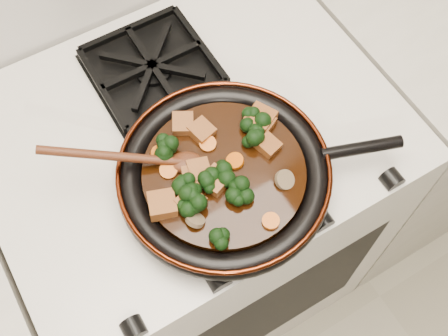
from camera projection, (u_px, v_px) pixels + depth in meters
stove at (198, 219)px, 1.43m from camera, size 0.76×0.60×0.90m
burner_grate_front at (227, 181)px, 0.96m from camera, size 0.23×0.23×0.03m
burner_grate_back at (153, 68)px, 1.08m from camera, size 0.23×0.23×0.03m
skillet at (225, 175)px, 0.94m from camera, size 0.47×0.36×0.05m
braising_sauce at (224, 174)px, 0.93m from camera, size 0.27×0.27×0.02m
tofu_cube_0 at (196, 180)px, 0.91m from camera, size 0.05×0.05×0.02m
tofu_cube_1 at (199, 171)px, 0.91m from camera, size 0.05×0.05×0.03m
tofu_cube_2 at (261, 119)px, 0.96m from camera, size 0.06×0.06×0.03m
tofu_cube_3 at (268, 146)px, 0.94m from camera, size 0.04×0.04×0.02m
tofu_cube_4 at (162, 205)px, 0.88m from camera, size 0.06×0.06×0.03m
tofu_cube_5 at (183, 124)px, 0.96m from camera, size 0.05×0.05×0.03m
tofu_cube_6 at (190, 202)px, 0.89m from camera, size 0.05×0.05×0.03m
tofu_cube_7 at (201, 131)px, 0.95m from camera, size 0.05×0.05×0.03m
tofu_cube_8 at (216, 181)px, 0.90m from camera, size 0.05×0.05×0.02m
tofu_cube_9 at (193, 176)px, 0.91m from camera, size 0.04×0.04×0.02m
tofu_cube_10 at (263, 123)px, 0.96m from camera, size 0.05×0.05×0.02m
broccoli_floret_0 at (214, 179)px, 0.90m from camera, size 0.08×0.08×0.07m
broccoli_floret_1 at (220, 176)px, 0.91m from camera, size 0.09×0.08×0.07m
broccoli_floret_2 at (187, 201)px, 0.88m from camera, size 0.08×0.09×0.07m
broccoli_floret_3 at (186, 189)px, 0.90m from camera, size 0.08×0.09×0.07m
broccoli_floret_4 at (237, 195)px, 0.89m from camera, size 0.06×0.07×0.06m
broccoli_floret_5 at (193, 200)px, 0.88m from camera, size 0.08×0.08×0.06m
broccoli_floret_6 at (252, 121)px, 0.95m from camera, size 0.08×0.09×0.07m
broccoli_floret_7 at (256, 142)px, 0.94m from camera, size 0.07×0.08×0.07m
broccoli_floret_8 at (164, 147)px, 0.93m from camera, size 0.08×0.09×0.08m
broccoli_floret_9 at (218, 236)px, 0.86m from camera, size 0.07×0.06×0.07m
carrot_coin_0 at (208, 144)px, 0.94m from camera, size 0.03×0.03×0.01m
carrot_coin_1 at (168, 170)px, 0.92m from camera, size 0.03×0.03×0.02m
carrot_coin_2 at (235, 161)px, 0.93m from camera, size 0.03×0.03×0.02m
carrot_coin_3 at (271, 221)px, 0.88m from camera, size 0.03×0.03×0.01m
carrot_coin_4 at (159, 153)px, 0.93m from camera, size 0.03×0.03×0.02m
mushroom_slice_0 at (195, 220)px, 0.87m from camera, size 0.04×0.04×0.02m
mushroom_slice_1 at (259, 127)px, 0.95m from camera, size 0.04×0.04×0.03m
mushroom_slice_2 at (285, 180)px, 0.91m from camera, size 0.04×0.04×0.02m
wooden_spoon at (145, 159)px, 0.91m from camera, size 0.15×0.10×0.24m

